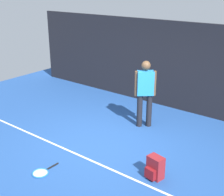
# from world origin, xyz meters

# --- Properties ---
(ground_plane) EXTENTS (12.00, 12.00, 0.00)m
(ground_plane) POSITION_xyz_m (0.00, 0.00, 0.00)
(ground_plane) COLOR #234C93
(back_fence) EXTENTS (10.00, 0.10, 2.48)m
(back_fence) POSITION_xyz_m (0.00, 3.00, 1.24)
(back_fence) COLOR black
(back_fence) RESTS_ON ground
(court_line) EXTENTS (9.00, 0.05, 0.00)m
(court_line) POSITION_xyz_m (0.00, -0.67, 0.00)
(court_line) COLOR white
(court_line) RESTS_ON ground
(tennis_player) EXTENTS (0.45, 0.43, 1.70)m
(tennis_player) POSITION_xyz_m (0.25, 1.41, 0.97)
(tennis_player) COLOR black
(tennis_player) RESTS_ON ground
(tennis_racket) EXTENTS (0.33, 0.62, 0.03)m
(tennis_racket) POSITION_xyz_m (-0.17, -1.59, 0.01)
(tennis_racket) COLOR black
(tennis_racket) RESTS_ON ground
(backpack) EXTENTS (0.33, 0.33, 0.44)m
(backpack) POSITION_xyz_m (1.62, -0.38, 0.21)
(backpack) COLOR maroon
(backpack) RESTS_ON ground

